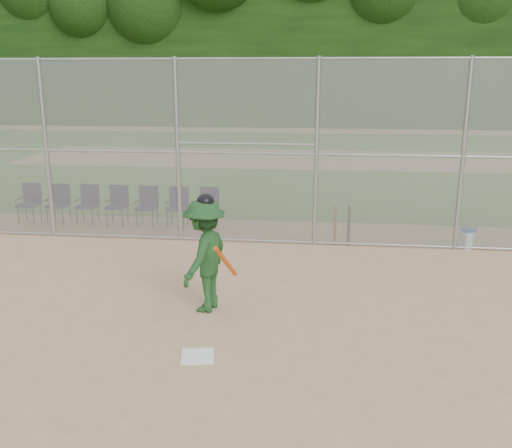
# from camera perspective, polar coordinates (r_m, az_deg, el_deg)

# --- Properties ---
(ground) EXTENTS (100.00, 100.00, 0.00)m
(ground) POSITION_cam_1_polar(r_m,az_deg,el_deg) (8.05, -2.09, -12.19)
(ground) COLOR tan
(ground) RESTS_ON ground
(grass_strip) EXTENTS (100.00, 100.00, 0.00)m
(grass_strip) POSITION_cam_1_polar(r_m,az_deg,el_deg) (25.38, 4.05, 6.54)
(grass_strip) COLOR #33641E
(grass_strip) RESTS_ON ground
(dirt_patch_far) EXTENTS (24.00, 24.00, 0.00)m
(dirt_patch_far) POSITION_cam_1_polar(r_m,az_deg,el_deg) (25.37, 4.05, 6.55)
(dirt_patch_far) COLOR tan
(dirt_patch_far) RESTS_ON ground
(backstop_fence) EXTENTS (16.09, 0.09, 4.00)m
(backstop_fence) POSITION_cam_1_polar(r_m,az_deg,el_deg) (12.24, 1.36, 7.39)
(backstop_fence) COLOR gray
(backstop_fence) RESTS_ON ground
(treeline) EXTENTS (81.00, 60.00, 11.00)m
(treeline) POSITION_cam_1_polar(r_m,az_deg,el_deg) (27.17, 4.48, 18.70)
(treeline) COLOR black
(treeline) RESTS_ON ground
(home_plate) EXTENTS (0.50, 0.50, 0.02)m
(home_plate) POSITION_cam_1_polar(r_m,az_deg,el_deg) (7.83, -5.87, -13.00)
(home_plate) COLOR white
(home_plate) RESTS_ON ground
(batter_at_plate) EXTENTS (1.01, 1.37, 1.89)m
(batter_at_plate) POSITION_cam_1_polar(r_m,az_deg,el_deg) (8.95, -5.14, -3.07)
(batter_at_plate) COLOR #1B451E
(batter_at_plate) RESTS_ON ground
(water_cooler) EXTENTS (0.34, 0.34, 0.43)m
(water_cooler) POSITION_cam_1_polar(r_m,az_deg,el_deg) (13.11, 20.40, -1.32)
(water_cooler) COLOR white
(water_cooler) RESTS_ON ground
(spare_bats) EXTENTS (0.36, 0.29, 0.84)m
(spare_bats) POSITION_cam_1_polar(r_m,az_deg,el_deg) (12.68, 8.58, -0.13)
(spare_bats) COLOR #D84C14
(spare_bats) RESTS_ON ground
(chair_0) EXTENTS (0.54, 0.52, 0.96)m
(chair_0) POSITION_cam_1_polar(r_m,az_deg,el_deg) (15.47, -21.78, 1.93)
(chair_0) COLOR #120F39
(chair_0) RESTS_ON ground
(chair_1) EXTENTS (0.54, 0.52, 0.96)m
(chair_1) POSITION_cam_1_polar(r_m,az_deg,el_deg) (15.13, -19.22, 1.89)
(chair_1) COLOR #120F39
(chair_1) RESTS_ON ground
(chair_2) EXTENTS (0.54, 0.52, 0.96)m
(chair_2) POSITION_cam_1_polar(r_m,az_deg,el_deg) (14.81, -16.55, 1.84)
(chair_2) COLOR #120F39
(chair_2) RESTS_ON ground
(chair_3) EXTENTS (0.54, 0.52, 0.96)m
(chair_3) POSITION_cam_1_polar(r_m,az_deg,el_deg) (14.53, -13.76, 1.78)
(chair_3) COLOR #120F39
(chair_3) RESTS_ON ground
(chair_4) EXTENTS (0.54, 0.52, 0.96)m
(chair_4) POSITION_cam_1_polar(r_m,az_deg,el_deg) (14.28, -10.88, 1.72)
(chair_4) COLOR #120F39
(chair_4) RESTS_ON ground
(chair_5) EXTENTS (0.54, 0.52, 0.96)m
(chair_5) POSITION_cam_1_polar(r_m,az_deg,el_deg) (14.08, -7.90, 1.66)
(chair_5) COLOR #120F39
(chair_5) RESTS_ON ground
(chair_6) EXTENTS (0.54, 0.52, 0.96)m
(chair_6) POSITION_cam_1_polar(r_m,az_deg,el_deg) (13.91, -4.83, 1.59)
(chair_6) COLOR #120F39
(chair_6) RESTS_ON ground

